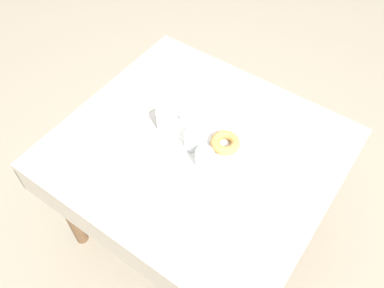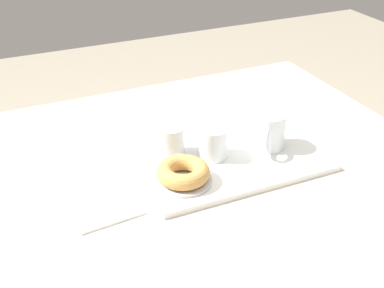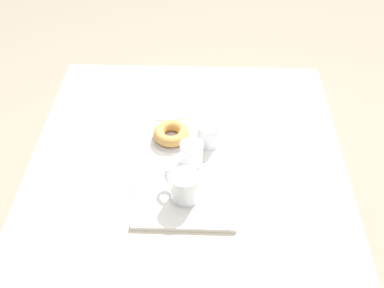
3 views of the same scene
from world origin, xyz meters
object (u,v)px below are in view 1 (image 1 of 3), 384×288
dining_table (197,160)px  water_glass_far (193,140)px  donut_plate_left (225,146)px  water_glass_near (204,159)px  sugar_donut_left (225,143)px  paper_napkin (265,169)px  tea_mug_left (166,121)px  serving_tray (189,140)px

dining_table → water_glass_far: water_glass_far is taller
dining_table → donut_plate_left: bearing=30.0°
dining_table → water_glass_near: water_glass_near is taller
sugar_donut_left → paper_napkin: sugar_donut_left is taller
water_glass_near → donut_plate_left: water_glass_near is taller
water_glass_near → donut_plate_left: 0.13m
dining_table → water_glass_far: bearing=-127.4°
sugar_donut_left → paper_napkin: size_ratio=0.87×
donut_plate_left → sugar_donut_left: sugar_donut_left is taller
tea_mug_left → sugar_donut_left: tea_mug_left is taller
water_glass_near → sugar_donut_left: water_glass_near is taller
water_glass_far → donut_plate_left: size_ratio=0.59×
water_glass_near → water_glass_far: bearing=150.4°
donut_plate_left → sugar_donut_left: 0.02m
tea_mug_left → water_glass_far: (0.14, -0.01, -0.01)m
tea_mug_left → paper_napkin: tea_mug_left is taller
water_glass_far → sugar_donut_left: 0.13m
water_glass_far → sugar_donut_left: (0.11, 0.07, -0.01)m
donut_plate_left → paper_napkin: 0.19m
dining_table → tea_mug_left: bearing=-179.3°
paper_napkin → water_glass_near: bearing=-148.3°
serving_tray → sugar_donut_left: size_ratio=3.75×
sugar_donut_left → dining_table: bearing=-150.0°
water_glass_far → sugar_donut_left: water_glass_far is taller
tea_mug_left → dining_table: bearing=0.7°
serving_tray → paper_napkin: (0.33, 0.06, -0.00)m
serving_tray → sugar_donut_left: 0.15m
serving_tray → water_glass_far: bearing=-29.8°
tea_mug_left → water_glass_near: tea_mug_left is taller
water_glass_far → paper_napkin: (0.29, 0.08, -0.05)m
serving_tray → paper_napkin: bearing=9.7°
water_glass_far → water_glass_near: bearing=-29.6°
water_glass_far → donut_plate_left: 0.13m
serving_tray → tea_mug_left: 0.12m
water_glass_far → sugar_donut_left: size_ratio=0.65×
tea_mug_left → donut_plate_left: 0.26m
dining_table → donut_plate_left: (0.10, 0.06, 0.11)m
sugar_donut_left → paper_napkin: (0.19, 0.01, -0.04)m
tea_mug_left → donut_plate_left: tea_mug_left is taller
water_glass_far → sugar_donut_left: bearing=33.1°
serving_tray → tea_mug_left: tea_mug_left is taller
dining_table → serving_tray: (-0.04, 0.00, 0.10)m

